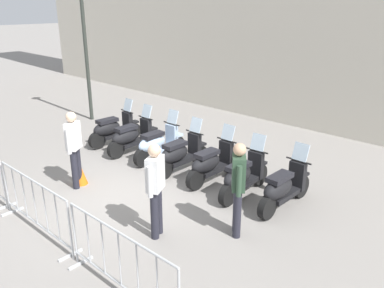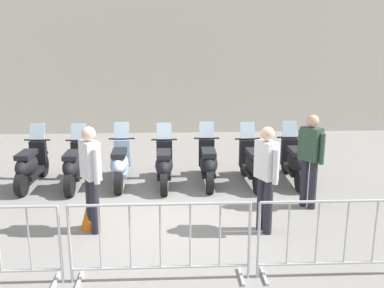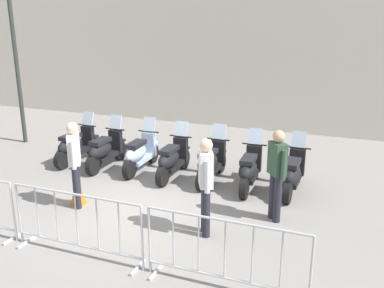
% 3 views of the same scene
% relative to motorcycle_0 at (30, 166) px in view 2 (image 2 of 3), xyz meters
% --- Properties ---
extents(ground_plane, '(120.00, 120.00, 0.00)m').
position_rel_motorcycle_0_xyz_m(ground_plane, '(3.03, -1.32, -0.45)').
color(ground_plane, gray).
extents(motorcycle_0, '(0.59, 1.72, 1.24)m').
position_rel_motorcycle_0_xyz_m(motorcycle_0, '(0.00, 0.00, 0.00)').
color(motorcycle_0, black).
rests_on(motorcycle_0, ground).
extents(motorcycle_1, '(0.64, 1.72, 1.24)m').
position_rel_motorcycle_0_xyz_m(motorcycle_1, '(0.92, 0.08, 0.00)').
color(motorcycle_1, black).
rests_on(motorcycle_1, ground).
extents(motorcycle_2, '(0.66, 1.72, 1.24)m').
position_rel_motorcycle_0_xyz_m(motorcycle_2, '(1.82, 0.33, 0.00)').
color(motorcycle_2, black).
rests_on(motorcycle_2, ground).
extents(motorcycle_3, '(0.64, 1.72, 1.24)m').
position_rel_motorcycle_0_xyz_m(motorcycle_3, '(2.74, 0.36, 0.00)').
color(motorcycle_3, black).
rests_on(motorcycle_3, ground).
extents(motorcycle_4, '(0.63, 1.72, 1.24)m').
position_rel_motorcycle_0_xyz_m(motorcycle_4, '(3.64, 0.59, 0.00)').
color(motorcycle_4, black).
rests_on(motorcycle_4, ground).
extents(motorcycle_5, '(0.70, 1.71, 1.24)m').
position_rel_motorcycle_0_xyz_m(motorcycle_5, '(4.57, 0.66, 0.00)').
color(motorcycle_5, black).
rests_on(motorcycle_5, ground).
extents(motorcycle_6, '(0.62, 1.72, 1.24)m').
position_rel_motorcycle_0_xyz_m(motorcycle_6, '(5.45, 0.90, 0.00)').
color(motorcycle_6, black).
rests_on(motorcycle_6, ground).
extents(barrier_segment_1, '(2.29, 0.79, 1.07)m').
position_rel_motorcycle_0_xyz_m(barrier_segment_1, '(3.35, -3.24, 0.07)').
color(barrier_segment_1, '#B2B5B7').
rests_on(barrier_segment_1, ground).
extents(barrier_segment_2, '(2.29, 0.79, 1.07)m').
position_rel_motorcycle_0_xyz_m(barrier_segment_2, '(5.72, -2.85, 0.07)').
color(barrier_segment_2, '#B2B5B7').
rests_on(barrier_segment_2, ground).
extents(officer_near_row_end, '(0.39, 0.47, 1.73)m').
position_rel_motorcycle_0_xyz_m(officer_near_row_end, '(4.73, -1.60, 0.53)').
color(officer_near_row_end, '#23232D').
rests_on(officer_near_row_end, ground).
extents(officer_mid_plaza, '(0.43, 0.40, 1.73)m').
position_rel_motorcycle_0_xyz_m(officer_mid_plaza, '(5.56, -0.47, 0.53)').
color(officer_mid_plaza, '#23232D').
rests_on(officer_mid_plaza, ground).
extents(officer_by_barriers, '(0.41, 0.43, 1.73)m').
position_rel_motorcycle_0_xyz_m(officer_by_barriers, '(2.00, -1.92, 0.53)').
color(officer_by_barriers, '#23232D').
rests_on(officer_by_barriers, ground).
extents(traffic_cone, '(0.32, 0.32, 0.55)m').
position_rel_motorcycle_0_xyz_m(traffic_cone, '(1.90, -1.82, -0.18)').
color(traffic_cone, orange).
rests_on(traffic_cone, ground).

